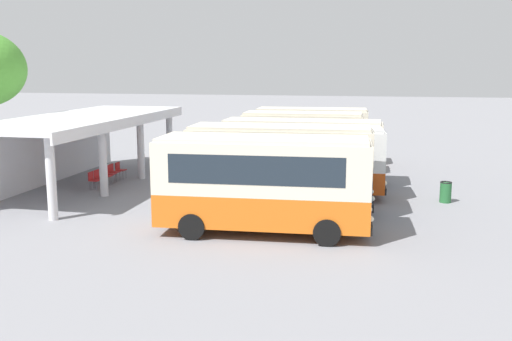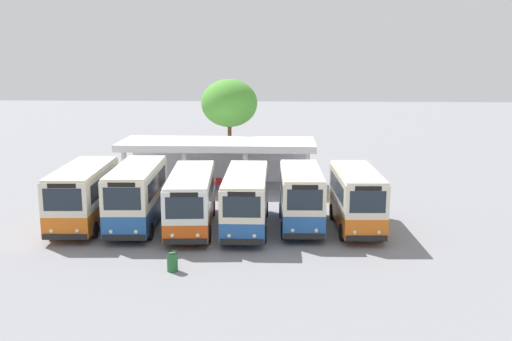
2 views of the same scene
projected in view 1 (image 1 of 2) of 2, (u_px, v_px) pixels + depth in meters
ground_plane at (343, 195)px, 26.24m from camera, size 180.00×180.00×0.00m
city_bus_nearest_orange at (264, 181)px, 19.84m from camera, size 2.76×7.45×3.37m
city_bus_second_in_row at (280, 165)px, 22.73m from camera, size 2.62×7.32×3.46m
city_bus_middle_cream at (292, 158)px, 25.66m from camera, size 2.84×8.21×3.11m
city_bus_fourth_amber at (302, 148)px, 28.55m from camera, size 2.42×7.94×3.15m
city_bus_fifth_blue at (303, 139)px, 31.52m from camera, size 2.43×6.61×3.29m
city_bus_far_end_green at (312, 133)px, 34.40m from camera, size 2.52×6.73×3.30m
parked_car_flank at (331, 128)px, 46.69m from camera, size 3.15×4.79×1.62m
terminal_canopy at (74, 132)px, 28.05m from camera, size 13.86×4.97×3.40m
waiting_chair_end_by_column at (93, 179)px, 27.18m from camera, size 0.45×0.45×0.86m
waiting_chair_second_from_end at (99, 177)px, 27.72m from camera, size 0.45×0.45×0.86m
waiting_chair_middle_seat at (105, 175)px, 28.26m from camera, size 0.45×0.45×0.86m
waiting_chair_fourth_seat at (109, 173)px, 28.81m from camera, size 0.45×0.45×0.86m
waiting_chair_fifth_seat at (113, 171)px, 29.36m from camera, size 0.45×0.45×0.86m
waiting_chair_far_end_seat at (120, 169)px, 29.88m from camera, size 0.45×0.45×0.86m
litter_bin_apron at (446, 192)px, 24.68m from camera, size 0.49×0.49×0.90m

